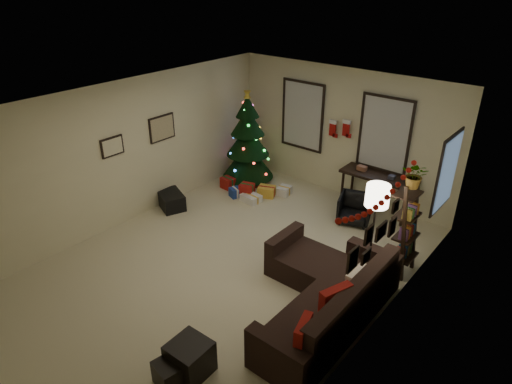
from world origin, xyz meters
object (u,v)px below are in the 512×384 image
at_px(christmas_tree, 248,144).
at_px(sofa, 326,296).
at_px(bookshelf, 408,231).
at_px(desk_chair, 355,209).
at_px(desk, 378,180).

distance_m(christmas_tree, sofa, 4.63).
height_order(christmas_tree, sofa, christmas_tree).
bearing_deg(christmas_tree, bookshelf, -14.38).
bearing_deg(desk_chair, sofa, -89.02).
relative_size(sofa, bookshelf, 1.65).
relative_size(sofa, desk, 1.79).
distance_m(sofa, desk, 3.31).
bearing_deg(sofa, christmas_tree, 144.39).
distance_m(desk_chair, bookshelf, 1.73).
bearing_deg(bookshelf, desk_chair, 145.82).
xyz_separation_m(sofa, desk_chair, (-0.92, 2.53, 0.01)).
distance_m(sofa, desk_chair, 2.69).
bearing_deg(desk, sofa, -75.88).
xyz_separation_m(christmas_tree, desk, (2.93, 0.51, -0.19)).
relative_size(christmas_tree, sofa, 0.81).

